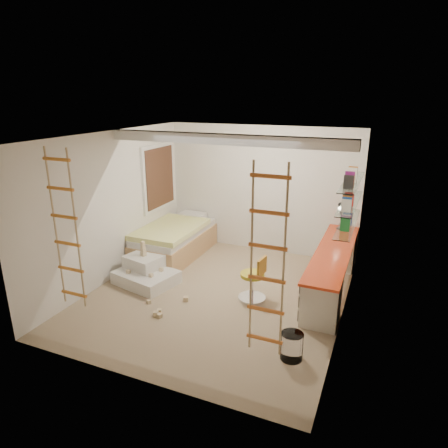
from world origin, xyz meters
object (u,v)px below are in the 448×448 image
at_px(desk, 332,269).
at_px(bed, 175,240).
at_px(play_platform, 146,273).
at_px(swivel_chair, 254,284).

xyz_separation_m(desk, bed, (-3.20, 0.36, -0.07)).
bearing_deg(play_platform, bed, 95.45).
xyz_separation_m(bed, swivel_chair, (2.09, -1.15, -0.05)).
relative_size(desk, bed, 1.40).
xyz_separation_m(swivel_chair, play_platform, (-1.97, -0.12, -0.11)).
distance_m(desk, bed, 3.22).
distance_m(desk, swivel_chair, 1.36).
distance_m(bed, swivel_chair, 2.38).
bearing_deg(swivel_chair, bed, 151.18).
bearing_deg(bed, desk, -6.49).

